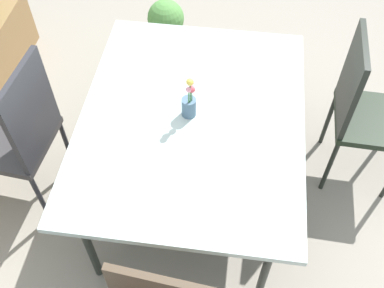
# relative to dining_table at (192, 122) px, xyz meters

# --- Properties ---
(ground_plane) EXTENTS (12.00, 12.00, 0.00)m
(ground_plane) POSITION_rel_dining_table_xyz_m (-0.08, 0.05, -0.68)
(ground_plane) COLOR gray
(dining_table) EXTENTS (1.44, 1.14, 0.73)m
(dining_table) POSITION_rel_dining_table_xyz_m (0.00, 0.00, 0.00)
(dining_table) COLOR #B2C6C1
(dining_table) RESTS_ON ground
(chair_near_right) EXTENTS (0.43, 0.43, 1.02)m
(chair_near_right) POSITION_rel_dining_table_xyz_m (0.33, -0.93, -0.10)
(chair_near_right) COLOR black
(chair_near_right) RESTS_ON ground
(chair_far_side) EXTENTS (0.47, 0.47, 1.03)m
(chair_far_side) POSITION_rel_dining_table_xyz_m (-0.10, 0.92, -0.11)
(chair_far_side) COLOR #393637
(chair_far_side) RESTS_ON ground
(flower_vase) EXTENTS (0.07, 0.07, 0.27)m
(flower_vase) POSITION_rel_dining_table_xyz_m (0.01, 0.02, 0.14)
(flower_vase) COLOR slate
(flower_vase) RESTS_ON dining_table
(potted_plant) EXTENTS (0.27, 0.27, 0.51)m
(potted_plant) POSITION_rel_dining_table_xyz_m (1.25, 0.37, -0.42)
(potted_plant) COLOR #9E6047
(potted_plant) RESTS_ON ground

